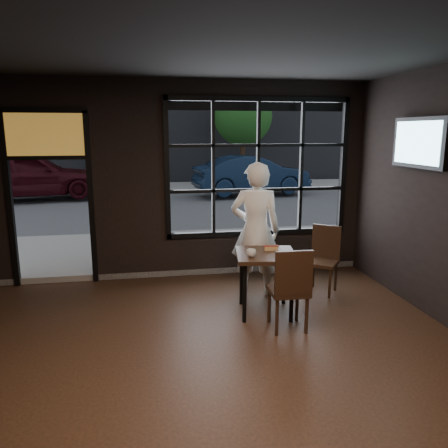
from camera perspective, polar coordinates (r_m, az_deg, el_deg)
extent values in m
cube|color=black|center=(4.33, -0.20, -21.70)|extent=(6.00, 7.00, 0.02)
cube|color=black|center=(3.69, -0.24, 24.79)|extent=(6.00, 7.00, 0.02)
cube|color=black|center=(7.30, 4.46, 7.33)|extent=(3.06, 0.12, 2.28)
cube|color=orange|center=(7.21, -22.31, 10.80)|extent=(1.20, 0.06, 0.70)
cube|color=#545456|center=(27.66, -8.71, 6.90)|extent=(60.00, 41.00, 0.04)
cube|color=#5B5956|center=(27.04, -9.19, 22.78)|extent=(28.00, 12.00, 15.00)
cube|color=black|center=(5.88, 5.44, -7.67)|extent=(0.87, 0.87, 0.83)
cube|color=black|center=(5.43, 8.37, -8.25)|extent=(0.46, 0.46, 1.05)
cube|color=black|center=(6.71, 12.68, -4.66)|extent=(0.61, 0.61, 1.00)
imported|color=white|center=(6.34, 4.13, -0.82)|extent=(0.80, 0.62, 1.98)
imported|color=silver|center=(5.57, 3.59, -3.81)|extent=(0.13, 0.13, 0.10)
cube|color=black|center=(6.36, 24.23, 9.66)|extent=(0.13, 1.13, 0.66)
imported|color=black|center=(16.42, 3.62, 6.46)|extent=(4.45, 2.07, 1.41)
imported|color=black|center=(16.63, -23.99, 5.90)|extent=(5.04, 2.74, 1.62)
cylinder|color=#332114|center=(18.51, -15.27, 7.42)|extent=(0.19, 0.19, 2.08)
sphere|color=#20541B|center=(18.46, -15.57, 12.68)|extent=(2.27, 2.27, 2.27)
cylinder|color=#332114|center=(19.24, 2.42, 8.32)|extent=(0.21, 0.21, 2.30)
sphere|color=#204F21|center=(19.21, 2.47, 13.90)|extent=(2.50, 2.50, 2.50)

